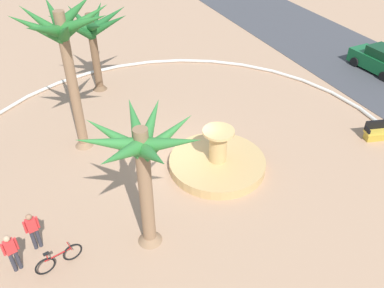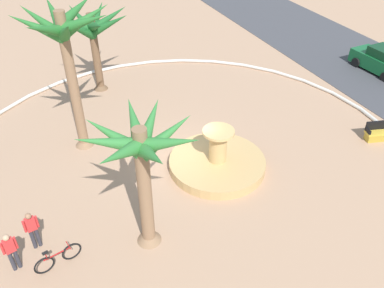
{
  "view_description": "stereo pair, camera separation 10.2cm",
  "coord_description": "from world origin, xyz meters",
  "px_view_note": "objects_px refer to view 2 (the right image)",
  "views": [
    {
      "loc": [
        14.04,
        -5.72,
        11.87
      ],
      "look_at": [
        0.38,
        0.38,
        1.0
      ],
      "focal_mm": 37.51,
      "sensor_mm": 36.0,
      "label": 1
    },
    {
      "loc": [
        14.08,
        -5.63,
        11.87
      ],
      "look_at": [
        0.38,
        0.38,
        1.0
      ],
      "focal_mm": 37.51,
      "sensor_mm": 36.0,
      "label": 2
    }
  ],
  "objects_px": {
    "bicycle_red_frame": "(58,258)",
    "person_cyclist_helmet": "(32,229)",
    "palm_tree_near_fountain": "(141,155)",
    "palm_tree_mid_plaza": "(93,31)",
    "parked_car_leftmost": "(382,61)",
    "fountain": "(217,162)",
    "person_cyclist_photo": "(11,250)",
    "bench_southeast": "(380,133)",
    "palm_tree_by_curb": "(65,42)"
  },
  "relations": [
    {
      "from": "fountain",
      "to": "palm_tree_near_fountain",
      "type": "relative_size",
      "value": 0.84
    },
    {
      "from": "bicycle_red_frame",
      "to": "person_cyclist_helmet",
      "type": "xyz_separation_m",
      "value": [
        -1.19,
        -0.61,
        0.57
      ]
    },
    {
      "from": "fountain",
      "to": "bicycle_red_frame",
      "type": "height_order",
      "value": "fountain"
    },
    {
      "from": "person_cyclist_helmet",
      "to": "person_cyclist_photo",
      "type": "bearing_deg",
      "value": -46.96
    },
    {
      "from": "palm_tree_by_curb",
      "to": "bench_southeast",
      "type": "relative_size",
      "value": 4.18
    },
    {
      "from": "palm_tree_mid_plaza",
      "to": "person_cyclist_photo",
      "type": "xyz_separation_m",
      "value": [
        12.01,
        -5.84,
        -2.75
      ]
    },
    {
      "from": "fountain",
      "to": "person_cyclist_photo",
      "type": "height_order",
      "value": "fountain"
    },
    {
      "from": "bicycle_red_frame",
      "to": "parked_car_leftmost",
      "type": "distance_m",
      "value": 23.25
    },
    {
      "from": "palm_tree_near_fountain",
      "to": "bicycle_red_frame",
      "type": "xyz_separation_m",
      "value": [
        -0.16,
        -3.28,
        -3.65
      ]
    },
    {
      "from": "palm_tree_near_fountain",
      "to": "fountain",
      "type": "bearing_deg",
      "value": 123.37
    },
    {
      "from": "bicycle_red_frame",
      "to": "parked_car_leftmost",
      "type": "relative_size",
      "value": 0.41
    },
    {
      "from": "palm_tree_by_curb",
      "to": "palm_tree_mid_plaza",
      "type": "xyz_separation_m",
      "value": [
        -5.53,
        2.16,
        -1.68
      ]
    },
    {
      "from": "fountain",
      "to": "palm_tree_near_fountain",
      "type": "distance_m",
      "value": 6.36
    },
    {
      "from": "parked_car_leftmost",
      "to": "person_cyclist_helmet",
      "type": "bearing_deg",
      "value": -74.76
    },
    {
      "from": "bicycle_red_frame",
      "to": "person_cyclist_photo",
      "type": "xyz_separation_m",
      "value": [
        -0.47,
        -1.38,
        0.57
      ]
    },
    {
      "from": "palm_tree_near_fountain",
      "to": "person_cyclist_helmet",
      "type": "relative_size",
      "value": 3.13
    },
    {
      "from": "bicycle_red_frame",
      "to": "person_cyclist_helmet",
      "type": "distance_m",
      "value": 1.45
    },
    {
      "from": "fountain",
      "to": "person_cyclist_photo",
      "type": "distance_m",
      "value": 9.25
    },
    {
      "from": "bicycle_red_frame",
      "to": "palm_tree_mid_plaza",
      "type": "bearing_deg",
      "value": 160.32
    },
    {
      "from": "person_cyclist_photo",
      "to": "palm_tree_by_curb",
      "type": "bearing_deg",
      "value": 150.37
    },
    {
      "from": "fountain",
      "to": "bicycle_red_frame",
      "type": "bearing_deg",
      "value": -70.61
    },
    {
      "from": "palm_tree_near_fountain",
      "to": "palm_tree_mid_plaza",
      "type": "height_order",
      "value": "palm_tree_near_fountain"
    },
    {
      "from": "palm_tree_by_curb",
      "to": "fountain",
      "type": "bearing_deg",
      "value": 50.98
    },
    {
      "from": "palm_tree_near_fountain",
      "to": "bicycle_red_frame",
      "type": "height_order",
      "value": "palm_tree_near_fountain"
    },
    {
      "from": "bicycle_red_frame",
      "to": "person_cyclist_photo",
      "type": "height_order",
      "value": "person_cyclist_photo"
    },
    {
      "from": "palm_tree_near_fountain",
      "to": "palm_tree_by_curb",
      "type": "height_order",
      "value": "palm_tree_by_curb"
    },
    {
      "from": "palm_tree_near_fountain",
      "to": "person_cyclist_helmet",
      "type": "height_order",
      "value": "palm_tree_near_fountain"
    },
    {
      "from": "palm_tree_near_fountain",
      "to": "palm_tree_by_curb",
      "type": "relative_size",
      "value": 0.76
    },
    {
      "from": "palm_tree_by_curb",
      "to": "palm_tree_mid_plaza",
      "type": "distance_m",
      "value": 6.17
    },
    {
      "from": "palm_tree_near_fountain",
      "to": "person_cyclist_photo",
      "type": "distance_m",
      "value": 5.62
    },
    {
      "from": "fountain",
      "to": "palm_tree_by_curb",
      "type": "height_order",
      "value": "palm_tree_by_curb"
    },
    {
      "from": "fountain",
      "to": "bicycle_red_frame",
      "type": "xyz_separation_m",
      "value": [
        2.67,
        -7.58,
        0.08
      ]
    },
    {
      "from": "fountain",
      "to": "parked_car_leftmost",
      "type": "bearing_deg",
      "value": 107.98
    },
    {
      "from": "fountain",
      "to": "palm_tree_by_curb",
      "type": "xyz_separation_m",
      "value": [
        -4.28,
        -5.28,
        5.08
      ]
    },
    {
      "from": "fountain",
      "to": "palm_tree_near_fountain",
      "type": "height_order",
      "value": "palm_tree_near_fountain"
    },
    {
      "from": "palm_tree_near_fountain",
      "to": "person_cyclist_photo",
      "type": "height_order",
      "value": "palm_tree_near_fountain"
    },
    {
      "from": "bench_southeast",
      "to": "palm_tree_near_fountain",
      "type": "bearing_deg",
      "value": -83.22
    },
    {
      "from": "palm_tree_near_fountain",
      "to": "palm_tree_mid_plaza",
      "type": "distance_m",
      "value": 12.7
    },
    {
      "from": "bench_southeast",
      "to": "bicycle_red_frame",
      "type": "xyz_separation_m",
      "value": [
        1.37,
        -16.19,
        0.04
      ]
    },
    {
      "from": "palm_tree_by_curb",
      "to": "person_cyclist_helmet",
      "type": "bearing_deg",
      "value": -26.84
    },
    {
      "from": "fountain",
      "to": "parked_car_leftmost",
      "type": "height_order",
      "value": "fountain"
    },
    {
      "from": "palm_tree_mid_plaza",
      "to": "parked_car_leftmost",
      "type": "distance_m",
      "value": 18.54
    },
    {
      "from": "palm_tree_near_fountain",
      "to": "parked_car_leftmost",
      "type": "bearing_deg",
      "value": 111.85
    },
    {
      "from": "fountain",
      "to": "parked_car_leftmost",
      "type": "relative_size",
      "value": 1.09
    },
    {
      "from": "parked_car_leftmost",
      "to": "palm_tree_by_curb",
      "type": "bearing_deg",
      "value": -88.79
    },
    {
      "from": "palm_tree_mid_plaza",
      "to": "bench_southeast",
      "type": "relative_size",
      "value": 2.96
    },
    {
      "from": "palm_tree_by_curb",
      "to": "bicycle_red_frame",
      "type": "xyz_separation_m",
      "value": [
        6.94,
        -2.3,
        -5.0
      ]
    },
    {
      "from": "bench_southeast",
      "to": "bicycle_red_frame",
      "type": "height_order",
      "value": "bench_southeast"
    },
    {
      "from": "palm_tree_by_curb",
      "to": "palm_tree_mid_plaza",
      "type": "relative_size",
      "value": 1.41
    },
    {
      "from": "palm_tree_by_curb",
      "to": "person_cyclist_helmet",
      "type": "height_order",
      "value": "palm_tree_by_curb"
    }
  ]
}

